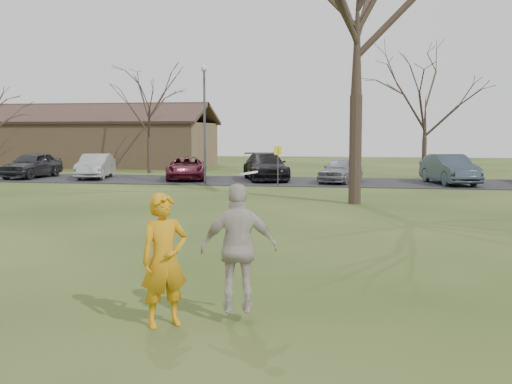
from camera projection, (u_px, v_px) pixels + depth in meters
ground at (212, 313)px, 9.47m from camera, size 120.00×120.00×0.00m
parking_strip at (321, 182)px, 33.98m from camera, size 62.00×6.50×0.04m
player_defender at (164, 260)px, 8.76m from camera, size 0.84×0.80×1.94m
car_0 at (32, 165)px, 36.70m from camera, size 2.07×4.66×1.56m
car_1 at (96, 166)px, 36.22m from camera, size 2.39×4.62×1.45m
car_2 at (187, 168)px, 35.21m from camera, size 3.24×5.09×1.31m
car_3 at (266, 166)px, 34.99m from camera, size 3.68×5.75×1.55m
car_4 at (341, 170)px, 33.21m from camera, size 2.65×4.26×1.35m
car_5 at (449, 169)px, 32.23m from camera, size 2.82×5.05×1.58m
catching_play at (239, 248)px, 8.88m from camera, size 1.19×0.72×2.09m
building at (87, 142)px, 49.95m from camera, size 20.60×8.50×5.14m
lamp_post at (204, 110)px, 32.16m from camera, size 0.34×0.34×6.27m
sign_yellow at (278, 158)px, 31.24m from camera, size 0.35×0.35×2.08m
big_tree at (357, 21)px, 23.14m from camera, size 9.00×9.00×14.00m
small_tree_row at (398, 114)px, 37.80m from camera, size 55.00×5.90×8.50m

